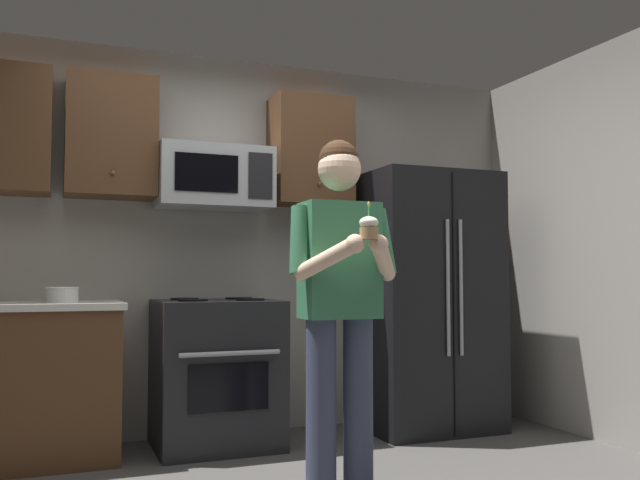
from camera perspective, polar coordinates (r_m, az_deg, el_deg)
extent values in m
cube|color=gray|center=(4.80, -7.90, -0.32)|extent=(4.40, 0.10, 2.60)
cube|color=gray|center=(4.67, 24.90, 0.03)|extent=(0.10, 4.40, 2.60)
cube|color=black|center=(4.42, -8.70, -10.98)|extent=(0.76, 0.66, 0.92)
cube|color=black|center=(4.11, -7.64, -12.16)|extent=(0.48, 0.01, 0.28)
cylinder|color=#99999E|center=(4.06, -7.53, -9.43)|extent=(0.60, 0.03, 0.03)
cylinder|color=black|center=(4.21, -10.62, -4.99)|extent=(0.18, 0.18, 0.01)
cylinder|color=black|center=(4.29, -5.88, -4.99)|extent=(0.18, 0.18, 0.01)
cylinder|color=black|center=(4.48, -11.30, -4.87)|extent=(0.18, 0.18, 0.01)
cylinder|color=black|center=(4.56, -6.83, -4.88)|extent=(0.18, 0.18, 0.01)
cube|color=#9EA0A5|center=(4.55, -8.90, 5.17)|extent=(0.74, 0.40, 0.40)
cube|color=black|center=(4.33, -9.47, 5.59)|extent=(0.40, 0.01, 0.24)
cube|color=black|center=(4.42, -5.01, 5.39)|extent=(0.16, 0.01, 0.30)
cube|color=black|center=(4.91, 8.87, -5.05)|extent=(0.90, 0.72, 1.80)
cylinder|color=gray|center=(4.56, 10.71, -3.92)|extent=(0.02, 0.02, 0.90)
cylinder|color=gray|center=(4.61, 11.76, -3.90)|extent=(0.02, 0.02, 0.90)
cube|color=black|center=(4.59, 11.18, -5.15)|extent=(0.01, 0.01, 1.74)
cube|color=#4C301C|center=(4.54, -17.13, 8.23)|extent=(0.55, 0.34, 0.76)
sphere|color=brown|center=(4.32, -17.00, 5.44)|extent=(0.03, 0.03, 0.03)
cube|color=#4C301C|center=(4.83, -0.81, 7.40)|extent=(0.55, 0.34, 0.76)
sphere|color=brown|center=(4.62, -0.02, 4.74)|extent=(0.03, 0.03, 0.03)
cylinder|color=white|center=(4.26, -20.86, -4.34)|extent=(0.18, 0.18, 0.08)
torus|color=white|center=(4.26, -20.85, -3.78)|extent=(0.19, 0.19, 0.01)
cylinder|color=#383F59|center=(3.42, 0.09, -13.84)|extent=(0.15, 0.15, 0.86)
cylinder|color=#383F59|center=(3.50, 3.22, -13.59)|extent=(0.15, 0.15, 0.86)
cube|color=#33724C|center=(3.40, 1.65, -1.72)|extent=(0.38, 0.22, 0.58)
sphere|color=beige|center=(3.45, 1.64, 5.95)|extent=(0.22, 0.22, 0.22)
sphere|color=#382314|center=(3.46, 1.57, 6.74)|extent=(0.20, 0.20, 0.20)
cylinder|color=#33724C|center=(3.30, -1.74, -0.02)|extent=(0.15, 0.18, 0.35)
cylinder|color=beige|center=(3.17, 0.51, -1.64)|extent=(0.26, 0.33, 0.21)
sphere|color=beige|center=(3.09, 2.96, -0.32)|extent=(0.09, 0.09, 0.09)
cylinder|color=#33724C|center=(3.48, 5.26, -0.17)|extent=(0.15, 0.18, 0.35)
cylinder|color=beige|center=(3.30, 5.35, -1.68)|extent=(0.26, 0.33, 0.21)
sphere|color=beige|center=(3.14, 4.95, -0.36)|extent=(0.09, 0.09, 0.09)
cylinder|color=#A87F56|center=(3.10, 4.12, 0.55)|extent=(0.08, 0.08, 0.06)
ellipsoid|color=white|center=(3.10, 4.12, 1.46)|extent=(0.09, 0.09, 0.06)
cylinder|color=#4CBF66|center=(3.11, 4.11, 2.33)|extent=(0.01, 0.01, 0.06)
ellipsoid|color=#FFD159|center=(3.11, 4.11, 3.02)|extent=(0.01, 0.01, 0.02)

